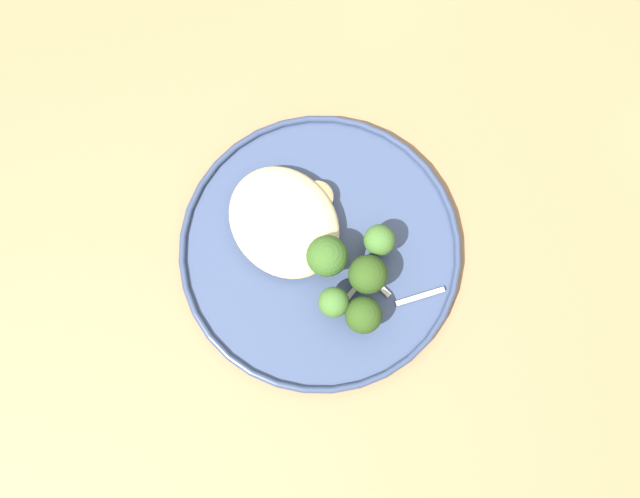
# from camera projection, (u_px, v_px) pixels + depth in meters

# --- Properties ---
(ground) EXTENTS (6.00, 6.00, 0.00)m
(ground) POSITION_uv_depth(u_px,v_px,m) (318.00, 292.00, 1.55)
(ground) COLOR #47423D
(wooden_dining_table) EXTENTS (1.40, 1.00, 0.74)m
(wooden_dining_table) POSITION_uv_depth(u_px,v_px,m) (317.00, 220.00, 0.90)
(wooden_dining_table) COLOR #9E754C
(wooden_dining_table) RESTS_ON ground
(dinner_plate) EXTENTS (0.29, 0.29, 0.02)m
(dinner_plate) POSITION_uv_depth(u_px,v_px,m) (320.00, 251.00, 0.81)
(dinner_plate) COLOR #38476B
(dinner_plate) RESTS_ON wooden_dining_table
(noodle_bed) EXTENTS (0.12, 0.10, 0.04)m
(noodle_bed) POSITION_uv_depth(u_px,v_px,m) (282.00, 220.00, 0.79)
(noodle_bed) COLOR beige
(noodle_bed) RESTS_ON dinner_plate
(seared_scallop_center_golden) EXTENTS (0.03, 0.03, 0.01)m
(seared_scallop_center_golden) POSITION_uv_depth(u_px,v_px,m) (304.00, 256.00, 0.79)
(seared_scallop_center_golden) COLOR #DBB77A
(seared_scallop_center_golden) RESTS_ON dinner_plate
(seared_scallop_large_seared) EXTENTS (0.04, 0.04, 0.01)m
(seared_scallop_large_seared) POSITION_uv_depth(u_px,v_px,m) (275.00, 220.00, 0.80)
(seared_scallop_large_seared) COLOR beige
(seared_scallop_large_seared) RESTS_ON dinner_plate
(seared_scallop_front_small) EXTENTS (0.03, 0.03, 0.02)m
(seared_scallop_front_small) POSITION_uv_depth(u_px,v_px,m) (291.00, 229.00, 0.80)
(seared_scallop_front_small) COLOR beige
(seared_scallop_front_small) RESTS_ON dinner_plate
(seared_scallop_half_hidden) EXTENTS (0.02, 0.02, 0.01)m
(seared_scallop_half_hidden) POSITION_uv_depth(u_px,v_px,m) (282.00, 194.00, 0.81)
(seared_scallop_half_hidden) COLOR #E5C689
(seared_scallop_half_hidden) RESTS_ON dinner_plate
(seared_scallop_right_edge) EXTENTS (0.03, 0.03, 0.02)m
(seared_scallop_right_edge) POSITION_uv_depth(u_px,v_px,m) (321.00, 200.00, 0.80)
(seared_scallop_right_edge) COLOR #DBB77A
(seared_scallop_right_edge) RESTS_ON dinner_plate
(broccoli_floret_split_head) EXTENTS (0.03, 0.03, 0.05)m
(broccoli_floret_split_head) POSITION_uv_depth(u_px,v_px,m) (379.00, 241.00, 0.77)
(broccoli_floret_split_head) COLOR #7A994C
(broccoli_floret_split_head) RESTS_ON dinner_plate
(broccoli_floret_near_rim) EXTENTS (0.04, 0.04, 0.06)m
(broccoli_floret_near_rim) POSITION_uv_depth(u_px,v_px,m) (368.00, 275.00, 0.76)
(broccoli_floret_near_rim) COLOR #89A356
(broccoli_floret_near_rim) RESTS_ON dinner_plate
(broccoli_floret_front_edge) EXTENTS (0.03, 0.03, 0.05)m
(broccoli_floret_front_edge) POSITION_uv_depth(u_px,v_px,m) (334.00, 303.00, 0.76)
(broccoli_floret_front_edge) COLOR #7A994C
(broccoli_floret_front_edge) RESTS_ON dinner_plate
(broccoli_floret_rear_charred) EXTENTS (0.04, 0.04, 0.06)m
(broccoli_floret_rear_charred) POSITION_uv_depth(u_px,v_px,m) (327.00, 256.00, 0.77)
(broccoli_floret_rear_charred) COLOR #7A994C
(broccoli_floret_rear_charred) RESTS_ON dinner_plate
(broccoli_floret_beside_noodles) EXTENTS (0.04, 0.04, 0.05)m
(broccoli_floret_beside_noodles) POSITION_uv_depth(u_px,v_px,m) (363.00, 315.00, 0.76)
(broccoli_floret_beside_noodles) COLOR #7A994C
(broccoli_floret_beside_noodles) RESTS_ON dinner_plate
(onion_sliver_curled_piece) EXTENTS (0.01, 0.04, 0.00)m
(onion_sliver_curled_piece) POSITION_uv_depth(u_px,v_px,m) (350.00, 294.00, 0.79)
(onion_sliver_curled_piece) COLOR silver
(onion_sliver_curled_piece) RESTS_ON dinner_plate
(onion_sliver_pale_crescent) EXTENTS (0.02, 0.05, 0.00)m
(onion_sliver_pale_crescent) POSITION_uv_depth(u_px,v_px,m) (420.00, 296.00, 0.79)
(onion_sliver_pale_crescent) COLOR silver
(onion_sliver_pale_crescent) RESTS_ON dinner_plate
(onion_sliver_short_strip) EXTENTS (0.05, 0.01, 0.00)m
(onion_sliver_short_strip) POSITION_uv_depth(u_px,v_px,m) (372.00, 279.00, 0.80)
(onion_sliver_short_strip) COLOR silver
(onion_sliver_short_strip) RESTS_ON dinner_plate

